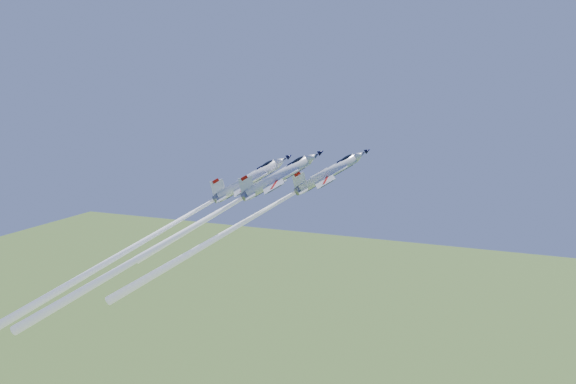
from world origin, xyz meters
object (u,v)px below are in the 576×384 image
at_px(jet_lead, 244,222).
at_px(jet_right, 175,237).
at_px(jet_slot, 139,244).
at_px(jet_left, 232,205).

bearing_deg(jet_lead, jet_right, -73.91).
bearing_deg(jet_slot, jet_lead, 80.59).
height_order(jet_left, jet_slot, jet_slot).
bearing_deg(jet_right, jet_slot, -133.64).
xyz_separation_m(jet_lead, jet_right, (-9.18, -9.06, -1.69)).
bearing_deg(jet_right, jet_lead, 106.09).
bearing_deg(jet_slot, jet_right, 46.36).
distance_m(jet_lead, jet_slot, 20.30).
xyz_separation_m(jet_lead, jet_left, (-6.84, 8.06, 1.27)).
bearing_deg(jet_right, jet_left, 143.66).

